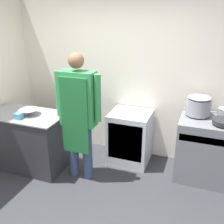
{
  "coord_description": "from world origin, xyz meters",
  "views": [
    {
      "loc": [
        1.27,
        -2.23,
        2.34
      ],
      "look_at": [
        0.09,
        0.95,
        1.01
      ],
      "focal_mm": 42.0,
      "sensor_mm": 36.0,
      "label": 1
    }
  ],
  "objects_px": {
    "fridge_unit": "(130,137)",
    "stock_pot": "(199,105)",
    "mixing_bowl": "(29,112)",
    "person_cook": "(78,110)",
    "plastic_tub": "(19,116)",
    "stove": "(206,149)",
    "saute_pan": "(224,122)",
    "sauce_pot": "(224,113)"
  },
  "relations": [
    {
      "from": "mixing_bowl",
      "to": "sauce_pot",
      "type": "distance_m",
      "value": 2.8
    },
    {
      "from": "fridge_unit",
      "to": "plastic_tub",
      "type": "height_order",
      "value": "plastic_tub"
    },
    {
      "from": "fridge_unit",
      "to": "stock_pot",
      "type": "height_order",
      "value": "stock_pot"
    },
    {
      "from": "stock_pot",
      "to": "mixing_bowl",
      "type": "bearing_deg",
      "value": -162.44
    },
    {
      "from": "fridge_unit",
      "to": "sauce_pot",
      "type": "relative_size",
      "value": 4.6
    },
    {
      "from": "plastic_tub",
      "to": "saute_pan",
      "type": "relative_size",
      "value": 0.34
    },
    {
      "from": "stove",
      "to": "sauce_pot",
      "type": "distance_m",
      "value": 0.59
    },
    {
      "from": "person_cook",
      "to": "mixing_bowl",
      "type": "distance_m",
      "value": 0.82
    },
    {
      "from": "sauce_pot",
      "to": "fridge_unit",
      "type": "bearing_deg",
      "value": -177.61
    },
    {
      "from": "stock_pot",
      "to": "saute_pan",
      "type": "bearing_deg",
      "value": -33.09
    },
    {
      "from": "saute_pan",
      "to": "mixing_bowl",
      "type": "bearing_deg",
      "value": -169.12
    },
    {
      "from": "stove",
      "to": "saute_pan",
      "type": "xyz_separation_m",
      "value": [
        0.16,
        -0.11,
        0.5
      ]
    },
    {
      "from": "saute_pan",
      "to": "sauce_pot",
      "type": "distance_m",
      "value": 0.23
    },
    {
      "from": "stove",
      "to": "saute_pan",
      "type": "distance_m",
      "value": 0.54
    },
    {
      "from": "person_cook",
      "to": "sauce_pot",
      "type": "height_order",
      "value": "person_cook"
    },
    {
      "from": "stock_pot",
      "to": "saute_pan",
      "type": "distance_m",
      "value": 0.43
    },
    {
      "from": "plastic_tub",
      "to": "saute_pan",
      "type": "height_order",
      "value": "saute_pan"
    },
    {
      "from": "fridge_unit",
      "to": "plastic_tub",
      "type": "xyz_separation_m",
      "value": [
        -1.41,
        -0.87,
        0.5
      ]
    },
    {
      "from": "person_cook",
      "to": "plastic_tub",
      "type": "height_order",
      "value": "person_cook"
    },
    {
      "from": "mixing_bowl",
      "to": "fridge_unit",
      "type": "bearing_deg",
      "value": 26.71
    },
    {
      "from": "fridge_unit",
      "to": "plastic_tub",
      "type": "bearing_deg",
      "value": -148.37
    },
    {
      "from": "plastic_tub",
      "to": "sauce_pot",
      "type": "distance_m",
      "value": 2.89
    },
    {
      "from": "plastic_tub",
      "to": "sauce_pot",
      "type": "height_order",
      "value": "sauce_pot"
    },
    {
      "from": "person_cook",
      "to": "fridge_unit",
      "type": "bearing_deg",
      "value": 50.53
    },
    {
      "from": "stock_pot",
      "to": "fridge_unit",
      "type": "bearing_deg",
      "value": -176.77
    },
    {
      "from": "person_cook",
      "to": "sauce_pot",
      "type": "xyz_separation_m",
      "value": [
        1.88,
        0.73,
        -0.05
      ]
    },
    {
      "from": "sauce_pot",
      "to": "saute_pan",
      "type": "bearing_deg",
      "value": -90.0
    },
    {
      "from": "person_cook",
      "to": "mixing_bowl",
      "type": "bearing_deg",
      "value": -178.92
    },
    {
      "from": "plastic_tub",
      "to": "mixing_bowl",
      "type": "bearing_deg",
      "value": 76.67
    },
    {
      "from": "person_cook",
      "to": "sauce_pot",
      "type": "bearing_deg",
      "value": 21.16
    },
    {
      "from": "stove",
      "to": "mixing_bowl",
      "type": "distance_m",
      "value": 2.65
    },
    {
      "from": "plastic_tub",
      "to": "saute_pan",
      "type": "bearing_deg",
      "value": 14.31
    },
    {
      "from": "stock_pot",
      "to": "plastic_tub",
      "type": "bearing_deg",
      "value": -158.88
    },
    {
      "from": "stove",
      "to": "sauce_pot",
      "type": "relative_size",
      "value": 5.1
    },
    {
      "from": "stove",
      "to": "fridge_unit",
      "type": "bearing_deg",
      "value": 177.13
    },
    {
      "from": "person_cook",
      "to": "plastic_tub",
      "type": "relative_size",
      "value": 18.3
    },
    {
      "from": "person_cook",
      "to": "mixing_bowl",
      "type": "height_order",
      "value": "person_cook"
    },
    {
      "from": "fridge_unit",
      "to": "mixing_bowl",
      "type": "height_order",
      "value": "mixing_bowl"
    },
    {
      "from": "stove",
      "to": "person_cook",
      "type": "bearing_deg",
      "value": -160.33
    },
    {
      "from": "person_cook",
      "to": "saute_pan",
      "type": "xyz_separation_m",
      "value": [
        1.88,
        0.5,
        -0.09
      ]
    },
    {
      "from": "stove",
      "to": "fridge_unit",
      "type": "xyz_separation_m",
      "value": [
        -1.17,
        0.06,
        -0.04
      ]
    },
    {
      "from": "mixing_bowl",
      "to": "stock_pot",
      "type": "distance_m",
      "value": 2.47
    }
  ]
}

